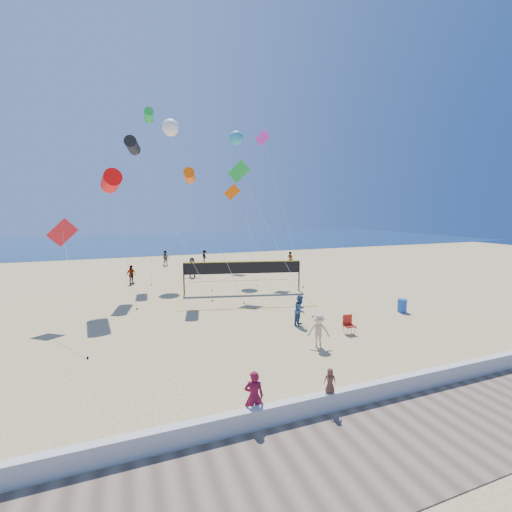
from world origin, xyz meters
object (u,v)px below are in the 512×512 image
object	(u,v)px
volleyball_net	(243,271)
trash_barrel	(402,306)
woman	(254,397)
camp_chair	(348,323)

from	to	relation	value
volleyball_net	trash_barrel	bearing A→B (deg)	-34.24
woman	camp_chair	world-z (taller)	woman
camp_chair	volleyball_net	size ratio (longest dim) A/B	0.10
trash_barrel	volleyball_net	world-z (taller)	volleyball_net
camp_chair	volleyball_net	xyz separation A→B (m)	(-2.20, 10.30, 1.11)
volleyball_net	camp_chair	bearing A→B (deg)	-64.32
woman	camp_chair	xyz separation A→B (m)	(7.07, 5.17, -0.25)
woman	trash_barrel	xyz separation A→B (m)	(12.44, 7.11, -0.38)
woman	trash_barrel	distance (m)	14.33
trash_barrel	volleyball_net	distance (m)	11.34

